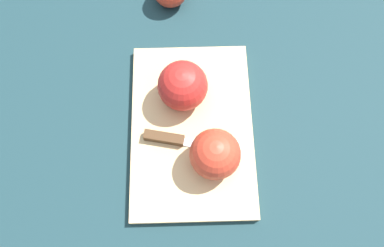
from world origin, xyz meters
TOP-DOWN VIEW (x-y plane):
  - ground_plane at (0.00, 0.00)m, footprint 4.00×4.00m
  - cutting_board at (0.00, 0.00)m, footprint 0.34×0.24m
  - apple_half_left at (-0.06, -0.01)m, footprint 0.09×0.09m
  - apple_half_right at (0.06, 0.03)m, footprint 0.09×0.09m
  - knife at (0.02, -0.04)m, footprint 0.05×0.15m
  - apple_slice at (0.05, 0.06)m, footprint 0.06×0.06m

SIDE VIEW (x-z plane):
  - ground_plane at x=0.00m, z-range 0.00..0.00m
  - cutting_board at x=0.00m, z-range 0.00..0.02m
  - apple_slice at x=0.05m, z-range 0.02..0.02m
  - knife at x=0.02m, z-range 0.02..0.03m
  - apple_half_right at x=0.06m, z-range 0.02..0.10m
  - apple_half_left at x=-0.06m, z-range 0.02..0.11m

